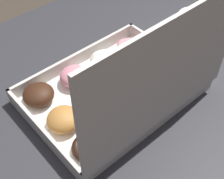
{
  "coord_description": "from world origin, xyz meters",
  "views": [
    {
      "loc": [
        0.4,
        0.45,
        1.27
      ],
      "look_at": [
        0.05,
        0.06,
        0.72
      ],
      "focal_mm": 50.0,
      "sensor_mm": 36.0,
      "label": 1
    }
  ],
  "objects": [
    {
      "name": "coffee_mug",
      "position": [
        -0.24,
        0.07,
        0.76
      ],
      "size": [
        0.09,
        0.09,
        0.11
      ],
      "color": "white",
      "rests_on": "dining_table"
    },
    {
      "name": "dining_table",
      "position": [
        0.0,
        0.0,
        0.59
      ],
      "size": [
        0.9,
        0.8,
        0.7
      ],
      "color": "#2D2D33",
      "rests_on": "ground_plane"
    },
    {
      "name": "donut_box",
      "position": [
        0.06,
        0.09,
        0.75
      ],
      "size": [
        0.4,
        0.3,
        0.3
      ],
      "color": "white",
      "rests_on": "dining_table"
    }
  ]
}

